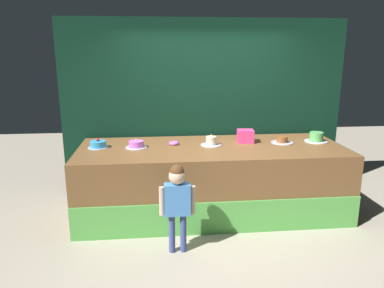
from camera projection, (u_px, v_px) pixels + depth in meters
The scene contains 11 objects.
ground_plane at pixel (219, 233), 4.51m from camera, with size 12.00×12.00×0.00m, color #ADA38E.
stage_platform at pixel (211, 180), 5.03m from camera, with size 3.56×1.35×0.93m.
curtain_backdrop at pixel (205, 109), 5.55m from camera, with size 4.24×0.08×2.65m, color black.
child_figure at pixel (177, 197), 3.94m from camera, with size 0.39×0.18×1.02m.
pink_box at pixel (245, 136), 5.13m from camera, with size 0.22×0.20×0.18m, color #F13E87.
donut at pixel (174, 143), 5.01m from camera, with size 0.14×0.14×0.04m, color #CC66D8.
cake_far_left at pixel (98, 145), 4.85m from camera, with size 0.27×0.27×0.13m.
cake_left at pixel (136, 145), 4.86m from camera, with size 0.29×0.29×0.14m.
cake_center at pixel (211, 142), 4.97m from camera, with size 0.29×0.29×0.17m.
cake_right at pixel (282, 141), 5.11m from camera, with size 0.30×0.30×0.09m.
cake_far_right at pixel (316, 137), 5.17m from camera, with size 0.32×0.32×0.14m.
Camera 1 is at (-0.75, -4.03, 2.19)m, focal length 34.24 mm.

